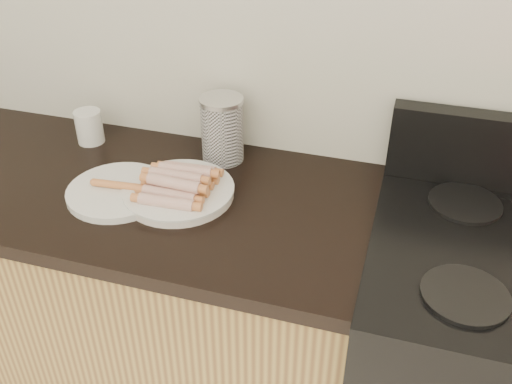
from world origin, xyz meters
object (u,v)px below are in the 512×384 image
(main_plate, at_px, (179,193))
(side_plate, at_px, (118,191))
(canister, at_px, (222,129))
(mug, at_px, (89,127))

(main_plate, relative_size, side_plate, 1.08)
(side_plate, relative_size, canister, 1.41)
(main_plate, relative_size, canister, 1.51)
(side_plate, xyz_separation_m, mug, (-0.22, 0.23, 0.04))
(mug, bearing_deg, side_plate, -47.28)
(main_plate, bearing_deg, side_plate, -165.33)
(side_plate, height_order, mug, mug)
(main_plate, distance_m, canister, 0.23)
(mug, bearing_deg, canister, 2.86)
(canister, relative_size, mug, 1.90)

